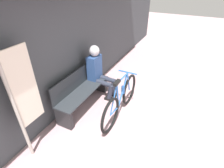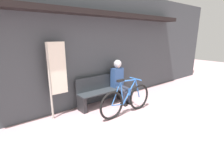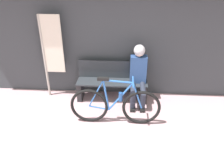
% 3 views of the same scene
% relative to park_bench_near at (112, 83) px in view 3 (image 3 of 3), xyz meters
% --- Properties ---
extents(storefront_wall, '(12.00, 0.56, 3.20)m').
position_rel_park_bench_near_xyz_m(storefront_wall, '(-0.08, 0.32, 1.27)').
color(storefront_wall, '#3D4247').
rests_on(storefront_wall, ground_plane).
extents(park_bench_near, '(1.51, 0.42, 0.85)m').
position_rel_park_bench_near_xyz_m(park_bench_near, '(0.00, 0.00, 0.00)').
color(park_bench_near, '#2D3338').
rests_on(park_bench_near, ground_plane).
extents(bicycle, '(1.66, 0.40, 0.94)m').
position_rel_park_bench_near_xyz_m(bicycle, '(0.11, -0.89, -0.01)').
color(bicycle, black).
rests_on(bicycle, ground_plane).
extents(person_seated, '(0.34, 0.65, 1.27)m').
position_rel_park_bench_near_xyz_m(person_seated, '(0.55, -0.11, 0.33)').
color(person_seated, '#2D3342').
rests_on(person_seated, ground_plane).
extents(banner_pole, '(0.45, 0.05, 1.82)m').
position_rel_park_bench_near_xyz_m(banner_pole, '(-1.30, 0.05, 0.72)').
color(banner_pole, '#B7B2A8').
rests_on(banner_pole, ground_plane).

